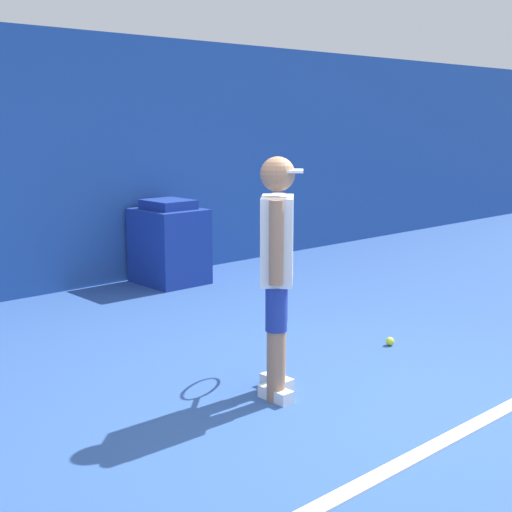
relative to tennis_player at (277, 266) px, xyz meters
The scene contains 6 objects.
ground_plane 0.95m from the tennis_player, 62.90° to the right, with size 24.00×24.00×0.00m, color #2D5193.
back_wall 3.66m from the tennis_player, 87.09° to the left, with size 24.00×0.10×2.69m.
court_baseline 1.46m from the tennis_player, 81.06° to the right, with size 21.60×0.10×0.01m.
tennis_player is the anchor object (origin of this frame).
tennis_ball 1.61m from the tennis_player, ahead, with size 0.07×0.07×0.07m.
covered_chair 3.47m from the tennis_player, 66.20° to the left, with size 0.63×0.74×0.93m.
Camera 1 is at (-3.30, -2.86, 1.78)m, focal length 50.00 mm.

